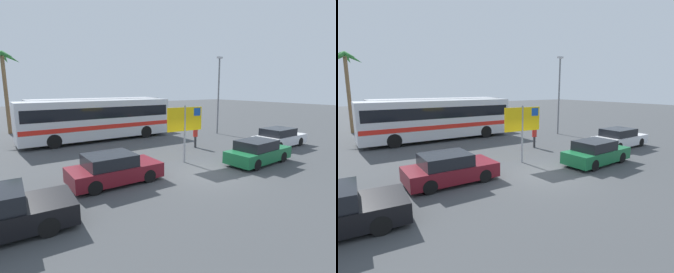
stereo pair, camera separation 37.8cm
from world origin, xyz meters
TOP-DOWN VIEW (x-y plane):
  - ground at (0.00, 0.00)m, footprint 120.00×120.00m
  - bus_front_coach at (-1.37, 11.14)m, footprint 11.68×2.69m
  - bus_rear_coach at (-0.28, 14.53)m, footprint 11.68×2.69m
  - ferry_sign at (0.34, 2.16)m, footprint 2.20×0.26m
  - car_green at (3.54, -0.27)m, footprint 4.16×1.91m
  - car_maroon at (-4.28, 1.37)m, footprint 3.98×1.92m
  - car_white at (8.44, 1.60)m, footprint 4.36×1.88m
  - pedestrian_by_bus at (3.25, 4.70)m, footprint 0.32×0.32m
  - lamp_post_left_side at (8.60, 7.91)m, footprint 0.56×0.20m
  - palm_tree_seaside at (-7.04, 18.65)m, footprint 3.02×2.92m

SIDE VIEW (x-z plane):
  - ground at x=0.00m, z-range 0.00..0.00m
  - car_green at x=3.54m, z-range -0.03..1.30m
  - car_maroon at x=-4.28m, z-range -0.03..1.30m
  - car_white at x=8.44m, z-range -0.03..1.30m
  - pedestrian_by_bus at x=3.25m, z-range 0.14..1.74m
  - bus_front_coach at x=-1.37m, z-range 0.20..3.37m
  - bus_rear_coach at x=-0.28m, z-range 0.20..3.37m
  - ferry_sign at x=0.34m, z-range 0.73..3.93m
  - lamp_post_left_side at x=8.60m, z-range 0.32..7.12m
  - palm_tree_seaside at x=-7.04m, z-range 2.21..9.52m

